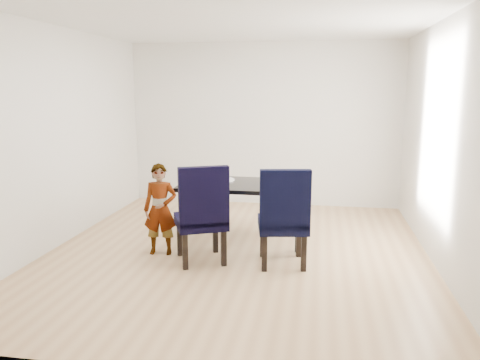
% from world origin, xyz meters
% --- Properties ---
extents(floor, '(4.50, 5.00, 0.01)m').
position_xyz_m(floor, '(0.00, 0.00, -0.01)').
color(floor, tan).
rests_on(floor, ground).
extents(ceiling, '(4.50, 5.00, 0.01)m').
position_xyz_m(ceiling, '(0.00, 0.00, 2.71)').
color(ceiling, white).
rests_on(ceiling, wall_back).
extents(wall_back, '(4.50, 0.01, 2.70)m').
position_xyz_m(wall_back, '(0.00, 2.50, 1.35)').
color(wall_back, silver).
rests_on(wall_back, ground).
extents(wall_front, '(4.50, 0.01, 2.70)m').
position_xyz_m(wall_front, '(0.00, -2.50, 1.35)').
color(wall_front, white).
rests_on(wall_front, ground).
extents(wall_left, '(0.01, 5.00, 2.70)m').
position_xyz_m(wall_left, '(-2.25, 0.00, 1.35)').
color(wall_left, white).
rests_on(wall_left, ground).
extents(wall_right, '(0.01, 5.00, 2.70)m').
position_xyz_m(wall_right, '(2.25, 0.00, 1.35)').
color(wall_right, white).
rests_on(wall_right, ground).
extents(dining_table, '(1.60, 0.90, 0.75)m').
position_xyz_m(dining_table, '(0.00, 0.50, 0.38)').
color(dining_table, black).
rests_on(dining_table, floor).
extents(chair_left, '(0.73, 0.74, 1.13)m').
position_xyz_m(chair_left, '(-0.36, -0.34, 0.56)').
color(chair_left, black).
rests_on(chair_left, floor).
extents(chair_right, '(0.62, 0.64, 1.11)m').
position_xyz_m(chair_right, '(0.56, -0.28, 0.56)').
color(chair_right, black).
rests_on(chair_right, floor).
extents(child, '(0.43, 0.31, 1.08)m').
position_xyz_m(child, '(-0.89, -0.19, 0.54)').
color(child, orange).
rests_on(child, floor).
extents(plate, '(0.29, 0.29, 0.02)m').
position_xyz_m(plate, '(-0.29, 0.64, 0.76)').
color(plate, white).
rests_on(plate, dining_table).
extents(sandwich, '(0.16, 0.10, 0.06)m').
position_xyz_m(sandwich, '(-0.31, 0.65, 0.79)').
color(sandwich, '#A9823C').
rests_on(sandwich, plate).
extents(laptop, '(0.37, 0.30, 0.03)m').
position_xyz_m(laptop, '(0.41, 0.82, 0.76)').
color(laptop, black).
rests_on(laptop, dining_table).
extents(cable_tangle, '(0.19, 0.19, 0.01)m').
position_xyz_m(cable_tangle, '(0.39, 0.76, 0.75)').
color(cable_tangle, black).
rests_on(cable_tangle, dining_table).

